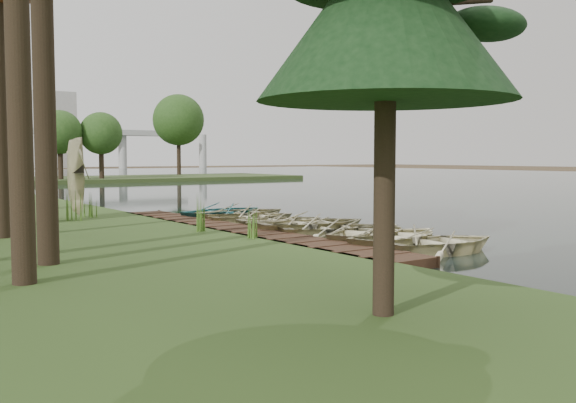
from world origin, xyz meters
TOP-DOWN VIEW (x-y plane):
  - ground at (0.00, 0.00)m, footprint 300.00×300.00m
  - water at (30.00, 20.00)m, footprint 130.00×200.00m
  - boardwalk at (-1.60, 0.00)m, footprint 1.60×16.00m
  - peninsula at (8.00, 50.00)m, footprint 50.00×14.00m
  - far_trees at (4.67, 50.00)m, footprint 45.60×5.60m
  - building_a at (30.00, 140.00)m, footprint 10.00×8.00m
  - rowboat_0 at (0.98, -6.51)m, footprint 3.88×3.02m
  - rowboat_1 at (0.83, -5.03)m, footprint 4.36×3.59m
  - rowboat_2 at (0.90, -3.80)m, footprint 4.49×3.90m
  - rowboat_3 at (0.72, -2.11)m, footprint 4.09×3.45m
  - rowboat_4 at (0.80, -0.93)m, footprint 4.41×3.51m
  - rowboat_5 at (0.77, 0.28)m, footprint 3.37×2.51m
  - rowboat_6 at (0.96, 1.21)m, footprint 3.73×3.07m
  - rowboat_7 at (0.75, 2.82)m, footprint 3.82×3.01m
  - rowboat_8 at (1.08, 4.04)m, footprint 3.93×2.85m
  - rowboat_9 at (0.80, 5.06)m, footprint 4.20×3.32m
  - stored_rowboat at (-4.67, 6.90)m, footprint 3.34×2.54m
  - reeds_0 at (-2.60, -2.55)m, footprint 0.60×0.60m
  - reeds_1 at (-3.07, -0.01)m, footprint 0.60×0.60m
  - reeds_2 at (-5.22, 5.75)m, footprint 0.60×0.60m
  - reeds_3 at (-4.34, 6.73)m, footprint 0.60×0.60m

SIDE VIEW (x-z plane):
  - ground at x=0.00m, z-range 0.00..0.00m
  - water at x=30.00m, z-range 0.00..0.05m
  - boardwalk at x=-1.60m, z-range 0.00..0.30m
  - peninsula at x=8.00m, z-range 0.00..0.45m
  - rowboat_5 at x=0.77m, z-range 0.05..0.72m
  - rowboat_6 at x=0.96m, z-range 0.05..0.72m
  - rowboat_7 at x=0.75m, z-range 0.05..0.77m
  - rowboat_3 at x=0.72m, z-range 0.05..0.77m
  - rowboat_0 at x=0.98m, z-range 0.05..0.79m
  - rowboat_2 at x=0.90m, z-range 0.05..0.83m
  - rowboat_1 at x=0.83m, z-range 0.05..0.83m
  - rowboat_9 at x=0.80m, z-range 0.05..0.84m
  - rowboat_8 at x=1.08m, z-range 0.05..0.85m
  - rowboat_4 at x=0.80m, z-range 0.05..0.87m
  - stored_rowboat at x=-4.67m, z-range 0.30..0.95m
  - reeds_0 at x=-2.60m, z-range 0.30..1.18m
  - reeds_3 at x=-4.34m, z-range 0.30..1.22m
  - reeds_2 at x=-5.22m, z-range 0.30..1.39m
  - reeds_1 at x=-3.07m, z-range 0.30..1.43m
  - far_trees at x=4.67m, z-range 2.03..10.83m
  - building_a at x=30.00m, z-range 0.00..18.00m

